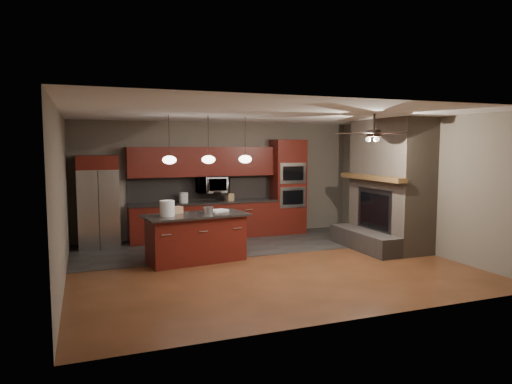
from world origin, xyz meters
name	(u,v)px	position (x,y,z in m)	size (l,w,h in m)	color
ground	(265,264)	(0.00, 0.00, 0.00)	(7.00, 7.00, 0.00)	brown
ceiling	(266,114)	(0.00, 0.00, 2.80)	(7.00, 6.00, 0.02)	white
back_wall	(220,179)	(0.00, 3.00, 1.40)	(7.00, 0.02, 2.80)	#696254
right_wall	(418,185)	(3.50, 0.00, 1.40)	(0.02, 6.00, 2.80)	#696254
left_wall	(61,198)	(-3.50, 0.00, 1.40)	(0.02, 6.00, 2.80)	#696254
slate_tile_patch	(236,245)	(0.00, 1.80, 0.01)	(7.00, 2.40, 0.01)	#302E2B
fireplace_column	(388,189)	(3.04, 0.40, 1.30)	(1.30, 2.10, 2.80)	#6C5D4D
back_cabinetry	(204,202)	(-0.48, 2.74, 0.89)	(3.59, 0.64, 2.20)	#5E1311
oven_tower	(288,187)	(1.70, 2.69, 1.19)	(0.80, 0.63, 2.38)	#5E1311
microwave	(212,185)	(-0.27, 2.75, 1.30)	(0.73, 0.41, 0.50)	silver
refrigerator	(98,202)	(-2.88, 2.62, 1.01)	(0.86, 0.75, 2.02)	silver
kitchen_island	(196,238)	(-1.17, 0.65, 0.47)	(2.05, 1.13, 0.92)	#5E1311
white_bucket	(167,208)	(-1.73, 0.59, 1.07)	(0.27, 0.27, 0.29)	white
paint_can	(208,210)	(-0.92, 0.65, 0.98)	(0.19, 0.19, 0.13)	#A9A9AE
paint_tray	(219,211)	(-0.66, 0.86, 0.94)	(0.35, 0.24, 0.03)	white
cardboard_box	(177,210)	(-1.50, 0.87, 0.99)	(0.21, 0.15, 0.13)	#AC7C58
counter_bucket	(184,198)	(-0.98, 2.70, 1.02)	(0.21, 0.21, 0.24)	silver
counter_box	(230,197)	(0.14, 2.65, 0.99)	(0.16, 0.13, 0.18)	tan
pendant_left	(169,160)	(-1.65, 0.70, 1.96)	(0.26, 0.26, 0.92)	black
pendant_center	(208,159)	(-0.90, 0.70, 1.96)	(0.26, 0.26, 0.92)	black
pendant_right	(245,159)	(-0.15, 0.70, 1.96)	(0.26, 0.26, 0.92)	black
ceiling_fan	(374,133)	(1.80, -0.80, 2.46)	(1.27, 1.33, 0.41)	black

